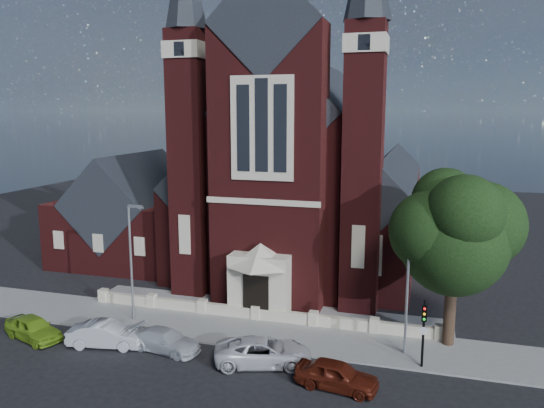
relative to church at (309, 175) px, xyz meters
The scene contains 15 objects.
ground 11.40m from the church, 90.00° to the right, with size 120.00×120.00×0.00m, color black.
pavement_strip 20.18m from the church, 90.00° to the right, with size 60.00×5.00×0.12m, color slate.
forecourt_paving 16.60m from the church, 90.00° to the right, with size 26.00×3.00×0.14m, color slate.
forecourt_wall 18.37m from the church, 90.00° to the right, with size 24.00×0.40×0.90m, color #BBB095.
church is the anchor object (origin of this frame).
parish_hall 17.26m from the church, 162.84° to the right, with size 12.00×12.20×10.24m.
street_tree 21.38m from the church, 53.83° to the right, with size 6.40×6.60×10.70m.
street_lamp_left 20.84m from the church, 112.66° to the right, with size 1.16×0.22×8.09m.
street_lamp_right 21.76m from the church, 61.96° to the right, with size 1.16×0.22×8.09m.
traffic_signal 23.94m from the church, 61.80° to the right, with size 0.28×0.42×4.00m.
car_lime_van 27.47m from the church, 118.13° to the right, with size 1.75×4.35×1.48m, color #7CAC22.
car_silver_a 25.22m from the church, 108.09° to the right, with size 1.61×4.63×1.52m, color silver.
car_silver_b 23.97m from the church, 99.51° to the right, with size 1.83×4.50×1.31m, color silver.
car_white_suv 23.76m from the church, 83.98° to the right, with size 2.53×5.48×1.52m, color silver.
car_dark_red 25.96m from the church, 74.14° to the right, with size 1.75×4.34×1.48m, color #541A0E.
Camera 1 is at (10.71, -26.25, 14.16)m, focal length 35.00 mm.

